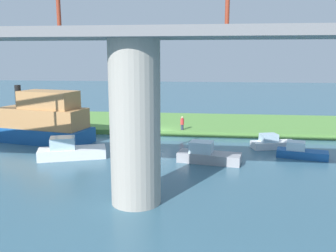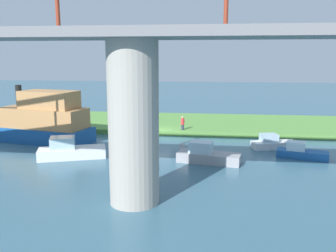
{
  "view_description": "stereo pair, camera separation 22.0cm",
  "coord_description": "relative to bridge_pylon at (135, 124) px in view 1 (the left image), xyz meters",
  "views": [
    {
      "loc": [
        -5.18,
        35.33,
        7.87
      ],
      "look_at": [
        -1.59,
        5.0,
        2.0
      ],
      "focal_mm": 38.72,
      "sensor_mm": 36.0,
      "label": 1
    },
    {
      "loc": [
        -5.4,
        35.3,
        7.87
      ],
      "look_at": [
        -1.59,
        5.0,
        2.0
      ],
      "focal_mm": 38.72,
      "sensor_mm": 36.0,
      "label": 2
    }
  ],
  "objects": [
    {
      "name": "ground_plane",
      "position": [
        1.24,
        -16.89,
        -4.38
      ],
      "size": [
        160.0,
        160.0,
        0.0
      ],
      "primitive_type": "plane",
      "color": "#386075"
    },
    {
      "name": "bridge_span",
      "position": [
        -0.0,
        -0.02,
        4.88
      ],
      "size": [
        66.29,
        4.3,
        3.25
      ],
      "color": "slate",
      "rests_on": "bridge_pylon"
    },
    {
      "name": "person_on_bank",
      "position": [
        -1.11,
        -17.8,
        -3.18
      ],
      "size": [
        0.51,
        0.51,
        1.39
      ],
      "color": "#2D334C",
      "rests_on": "grassy_bank"
    },
    {
      "name": "riverboat_paddlewheel",
      "position": [
        6.96,
        -8.0,
        -3.77
      ],
      "size": [
        5.47,
        3.44,
        1.72
      ],
      "color": "white",
      "rests_on": "ground"
    },
    {
      "name": "motorboat_red",
      "position": [
        -3.78,
        -8.18,
        -3.82
      ],
      "size": [
        4.93,
        2.5,
        1.57
      ],
      "color": "#99999E",
      "rests_on": "ground"
    },
    {
      "name": "bridge_pylon",
      "position": [
        0.0,
        0.0,
        0.0
      ],
      "size": [
        2.69,
        2.69,
        8.77
      ],
      "primitive_type": "cylinder",
      "color": "#9E998E",
      "rests_on": "ground"
    },
    {
      "name": "mooring_post",
      "position": [
        10.46,
        -18.1,
        -3.48
      ],
      "size": [
        0.2,
        0.2,
        0.81
      ],
      "primitive_type": "cylinder",
      "color": "brown",
      "rests_on": "grassy_bank"
    },
    {
      "name": "pontoon_yellow",
      "position": [
        -9.4,
        -13.13,
        -3.92
      ],
      "size": [
        4.09,
        2.38,
        1.29
      ],
      "color": "white",
      "rests_on": "ground"
    },
    {
      "name": "houseboat_blue",
      "position": [
        -11.1,
        -10.3,
        -3.93
      ],
      "size": [
        4.05,
        2.25,
        1.28
      ],
      "color": "#195199",
      "rests_on": "ground"
    },
    {
      "name": "skiff_small",
      "position": [
        11.76,
        -13.2,
        -2.44
      ],
      "size": [
        10.77,
        5.56,
        5.25
      ],
      "color": "#195199",
      "rests_on": "ground"
    },
    {
      "name": "grassy_bank",
      "position": [
        1.24,
        -22.89,
        -4.13
      ],
      "size": [
        80.0,
        12.0,
        0.5
      ],
      "primitive_type": "cube",
      "color": "#5B9342",
      "rests_on": "ground"
    }
  ]
}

